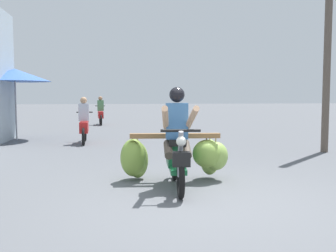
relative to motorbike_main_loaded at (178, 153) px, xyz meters
The scene contains 6 objects.
ground_plane 1.30m from the motorbike_main_loaded, 82.01° to the right, with size 120.00×120.00×0.00m, color #56595E.
motorbike_main_loaded is the anchor object (origin of this frame).
motorbike_distant_ahead_left 5.89m from the motorbike_main_loaded, 108.90° to the left, with size 0.50×1.62×1.40m.
motorbike_distant_ahead_right 13.04m from the motorbike_main_loaded, 97.17° to the left, with size 0.50×1.62×1.40m.
market_umbrella_near_shop 8.18m from the motorbike_main_loaded, 121.22° to the left, with size 2.28×2.28×2.30m.
utility_pole 5.69m from the motorbike_main_loaded, 33.95° to the left, with size 0.18×0.18×5.66m, color brown.
Camera 1 is at (-1.23, -5.06, 1.45)m, focal length 41.35 mm.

